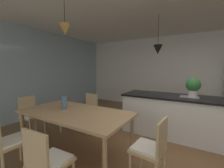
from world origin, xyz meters
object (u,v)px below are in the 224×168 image
at_px(dining_table, 75,115).
at_px(chair_near_right, 47,162).
at_px(chair_window_end, 31,114).
at_px(chair_near_left, 7,141).
at_px(chair_far_left, 88,110).
at_px(vase_on_dining_table, 64,103).
at_px(kitchen_island, 177,116).
at_px(chair_kitchen_end, 152,148).
at_px(potted_plant_on_island, 193,86).

relative_size(dining_table, chair_near_right, 2.28).
distance_m(chair_window_end, chair_near_left, 1.26).
xyz_separation_m(chair_far_left, vase_on_dining_table, (0.16, -0.86, 0.39)).
bearing_deg(chair_far_left, kitchen_island, 20.92).
distance_m(chair_near_right, chair_kitchen_end, 1.26).
height_order(chair_near_right, chair_kitchen_end, same).
height_order(chair_near_left, chair_near_right, same).
xyz_separation_m(chair_near_right, potted_plant_on_island, (1.31, 2.49, 0.66)).
distance_m(chair_kitchen_end, kitchen_island, 1.62).
distance_m(dining_table, vase_on_dining_table, 0.34).
relative_size(chair_near_left, potted_plant_on_island, 2.12).
bearing_deg(vase_on_dining_table, chair_near_right, -50.55).
xyz_separation_m(chair_window_end, chair_near_left, (0.91, -0.87, 0.00)).
distance_m(chair_kitchen_end, potted_plant_on_island, 1.79).
distance_m(dining_table, chair_near_left, 1.01).
bearing_deg(chair_near_right, chair_far_left, 116.96).
relative_size(dining_table, vase_on_dining_table, 8.28).
distance_m(chair_window_end, chair_far_left, 1.27).
relative_size(chair_near_left, chair_near_right, 1.00).
relative_size(chair_window_end, chair_near_right, 1.00).
bearing_deg(potted_plant_on_island, chair_far_left, -161.56).
bearing_deg(chair_far_left, potted_plant_on_island, 18.44).
xyz_separation_m(chair_window_end, chair_far_left, (0.92, 0.88, 0.00)).
height_order(chair_near_left, potted_plant_on_island, potted_plant_on_island).
relative_size(chair_near_right, kitchen_island, 0.37).
bearing_deg(chair_far_left, vase_on_dining_table, -79.72).
bearing_deg(chair_window_end, chair_near_left, -43.83).
distance_m(chair_near_left, potted_plant_on_island, 3.39).
xyz_separation_m(potted_plant_on_island, vase_on_dining_table, (-2.05, -1.59, -0.27)).
height_order(chair_window_end, chair_kitchen_end, same).
bearing_deg(chair_near_right, potted_plant_on_island, 62.17).
xyz_separation_m(chair_near_left, potted_plant_on_island, (2.21, 2.49, 0.66)).
bearing_deg(chair_near_left, chair_far_left, 89.73).
distance_m(kitchen_island, vase_on_dining_table, 2.41).
xyz_separation_m(chair_near_left, chair_far_left, (0.01, 1.75, 0.00)).
bearing_deg(chair_near_right, chair_window_end, 154.21).
height_order(chair_near_left, chair_far_left, same).
relative_size(dining_table, chair_kitchen_end, 2.28).
bearing_deg(kitchen_island, chair_near_right, -112.53).
bearing_deg(vase_on_dining_table, kitchen_island, 42.03).
height_order(chair_near_right, vase_on_dining_table, vase_on_dining_table).
distance_m(dining_table, potted_plant_on_island, 2.43).
bearing_deg(chair_window_end, chair_far_left, 43.68).
height_order(chair_far_left, chair_kitchen_end, same).
relative_size(chair_far_left, kitchen_island, 0.37).
xyz_separation_m(chair_near_right, chair_far_left, (-0.89, 1.75, 0.00)).
xyz_separation_m(dining_table, chair_near_left, (-0.45, -0.88, -0.21)).
bearing_deg(chair_kitchen_end, vase_on_dining_table, 179.23).
distance_m(kitchen_island, potted_plant_on_island, 0.73).
bearing_deg(chair_near_left, vase_on_dining_table, 79.62).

